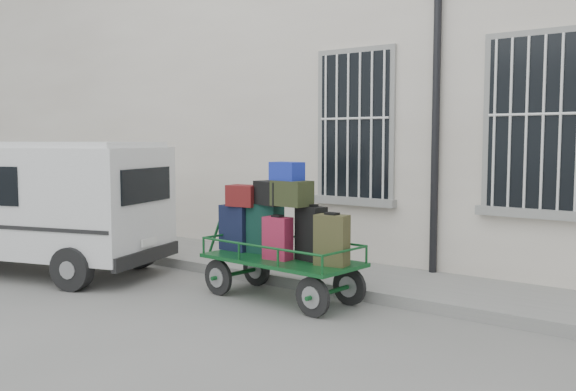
# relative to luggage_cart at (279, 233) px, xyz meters

# --- Properties ---
(ground) EXTENTS (80.00, 80.00, 0.00)m
(ground) POSITION_rel_luggage_cart_xyz_m (0.22, -0.85, -0.85)
(ground) COLOR slate
(ground) RESTS_ON ground
(building) EXTENTS (24.00, 5.15, 6.00)m
(building) POSITION_rel_luggage_cart_xyz_m (0.22, 4.65, 2.15)
(building) COLOR beige
(building) RESTS_ON ground
(sidewalk) EXTENTS (24.00, 1.70, 0.15)m
(sidewalk) POSITION_rel_luggage_cart_xyz_m (0.22, 1.35, -0.77)
(sidewalk) COLOR gray
(sidewalk) RESTS_ON ground
(luggage_cart) EXTENTS (2.47, 1.07, 1.76)m
(luggage_cart) POSITION_rel_luggage_cart_xyz_m (0.00, 0.00, 0.00)
(luggage_cart) COLOR black
(luggage_cart) RESTS_ON ground
(van) EXTENTS (4.27, 2.79, 2.00)m
(van) POSITION_rel_luggage_cart_xyz_m (-3.94, -1.00, 0.30)
(van) COLOR silver
(van) RESTS_ON ground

